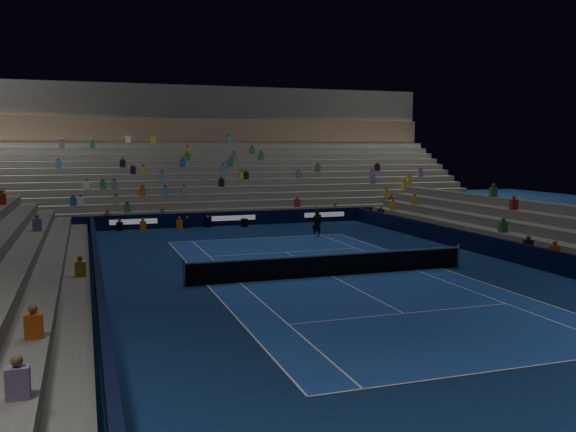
# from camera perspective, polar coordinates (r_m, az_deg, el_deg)

# --- Properties ---
(ground) EXTENTS (90.00, 90.00, 0.00)m
(ground) POSITION_cam_1_polar(r_m,az_deg,el_deg) (26.86, 4.06, -5.60)
(ground) COLOR #0D244E
(ground) RESTS_ON ground
(court_surface) EXTENTS (10.97, 23.77, 0.01)m
(court_surface) POSITION_cam_1_polar(r_m,az_deg,el_deg) (26.86, 4.06, -5.59)
(court_surface) COLOR #1C449B
(court_surface) RESTS_ON ground
(sponsor_barrier_far) EXTENTS (44.00, 0.25, 1.00)m
(sponsor_barrier_far) POSITION_cam_1_polar(r_m,az_deg,el_deg) (44.23, -5.11, -0.22)
(sponsor_barrier_far) COLOR black
(sponsor_barrier_far) RESTS_ON ground
(sponsor_barrier_east) EXTENTS (0.25, 37.00, 1.00)m
(sponsor_barrier_east) POSITION_cam_1_polar(r_m,az_deg,el_deg) (31.71, 20.52, -3.22)
(sponsor_barrier_east) COLOR black
(sponsor_barrier_east) RESTS_ON ground
(sponsor_barrier_west) EXTENTS (0.25, 37.00, 1.00)m
(sponsor_barrier_west) POSITION_cam_1_polar(r_m,az_deg,el_deg) (24.80, -17.24, -5.70)
(sponsor_barrier_west) COLOR black
(sponsor_barrier_west) RESTS_ON ground
(grandstand_main) EXTENTS (44.00, 15.20, 11.20)m
(grandstand_main) POSITION_cam_1_polar(r_m,az_deg,el_deg) (53.18, -7.48, 3.97)
(grandstand_main) COLOR gray
(grandstand_main) RESTS_ON ground
(grandstand_east) EXTENTS (5.00, 37.00, 2.50)m
(grandstand_east) POSITION_cam_1_polar(r_m,az_deg,el_deg) (33.92, 25.12, -2.11)
(grandstand_east) COLOR slate
(grandstand_east) RESTS_ON ground
(tennis_net) EXTENTS (12.90, 0.10, 1.10)m
(tennis_net) POSITION_cam_1_polar(r_m,az_deg,el_deg) (26.76, 4.07, -4.54)
(tennis_net) COLOR #B2B2B7
(tennis_net) RESTS_ON ground
(tennis_player) EXTENTS (0.62, 0.41, 1.68)m
(tennis_player) POSITION_cam_1_polar(r_m,az_deg,el_deg) (38.35, 2.67, -0.71)
(tennis_player) COLOR black
(tennis_player) RESTS_ON ground
(broadcast_camera) EXTENTS (0.43, 0.87, 0.56)m
(broadcast_camera) POSITION_cam_1_polar(r_m,az_deg,el_deg) (43.45, -4.08, -0.61)
(broadcast_camera) COLOR black
(broadcast_camera) RESTS_ON ground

